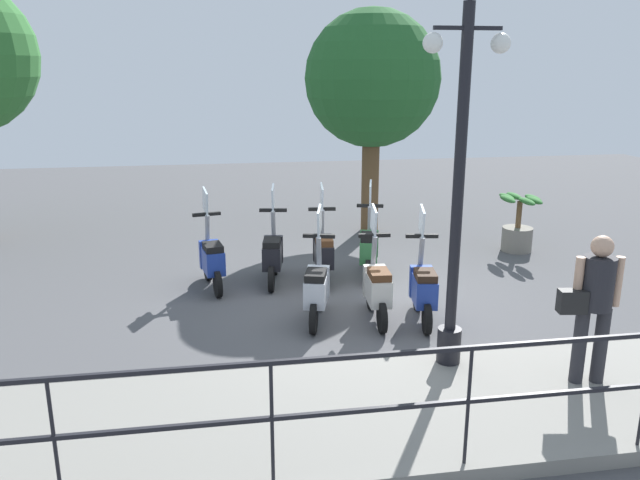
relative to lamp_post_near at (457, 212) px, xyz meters
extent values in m
plane|color=#4C4C4F|center=(2.40, 0.53, -1.88)|extent=(28.00, 28.00, 0.00)
cube|color=gray|center=(-0.80, 0.53, -1.80)|extent=(2.20, 20.00, 0.15)
cube|color=slate|center=(0.25, 0.53, -1.80)|extent=(0.10, 20.00, 0.15)
cube|color=black|center=(-1.80, 0.53, -0.68)|extent=(0.04, 16.00, 0.04)
cube|color=black|center=(-1.80, 0.53, -1.15)|extent=(0.04, 16.00, 0.04)
cylinder|color=black|center=(-1.80, 0.53, -1.20)|extent=(0.03, 0.03, 1.05)
cylinder|color=black|center=(-1.80, 2.13, -1.20)|extent=(0.03, 0.03, 1.05)
cylinder|color=black|center=(-1.80, 3.73, -1.20)|extent=(0.03, 0.03, 1.05)
cylinder|color=black|center=(0.00, 0.00, -1.53)|extent=(0.26, 0.26, 0.40)
cylinder|color=black|center=(0.00, 0.00, 0.18)|extent=(0.12, 0.12, 3.81)
cube|color=black|center=(0.00, 0.00, 1.83)|extent=(0.04, 0.70, 0.04)
sphere|color=white|center=(0.00, -0.35, 1.69)|extent=(0.20, 0.20, 0.20)
sphere|color=white|center=(0.00, 0.35, 1.69)|extent=(0.20, 0.20, 0.20)
cylinder|color=#28282D|center=(-0.69, -1.38, -1.32)|extent=(0.14, 0.14, 0.82)
cylinder|color=#28282D|center=(-0.66, -1.16, -1.32)|extent=(0.14, 0.14, 0.82)
cylinder|color=#232328|center=(-0.67, -1.27, -0.63)|extent=(0.36, 0.36, 0.55)
sphere|color=tan|center=(-0.67, -1.27, -0.25)|extent=(0.22, 0.22, 0.22)
cylinder|color=tan|center=(-0.70, -1.47, -0.62)|extent=(0.09, 0.09, 0.52)
cylinder|color=tan|center=(-0.64, -1.07, -0.62)|extent=(0.09, 0.09, 0.52)
cube|color=black|center=(-0.68, -1.00, -0.81)|extent=(0.18, 0.30, 0.24)
cylinder|color=brown|center=(6.41, -0.65, -0.83)|extent=(0.36, 0.36, 2.10)
sphere|color=#235B28|center=(6.41, -0.65, 1.24)|extent=(2.72, 2.72, 2.72)
cylinder|color=slate|center=(4.45, -3.02, -1.65)|extent=(0.56, 0.56, 0.45)
cylinder|color=brown|center=(4.45, -3.02, -1.18)|extent=(0.10, 0.10, 0.50)
ellipsoid|color=#2D6B2D|center=(4.70, -3.02, -0.88)|extent=(0.56, 0.16, 0.10)
ellipsoid|color=#2D6B2D|center=(4.20, -3.02, -0.88)|extent=(0.56, 0.16, 0.10)
ellipsoid|color=#2D6B2D|center=(4.45, -2.77, -0.88)|extent=(0.56, 0.16, 0.10)
ellipsoid|color=#2D6B2D|center=(4.45, -3.27, -0.88)|extent=(0.56, 0.16, 0.10)
ellipsoid|color=#2D6B2D|center=(4.63, -2.84, -0.88)|extent=(0.56, 0.16, 0.10)
ellipsoid|color=#2D6B2D|center=(4.27, -3.20, -0.88)|extent=(0.56, 0.16, 0.10)
cylinder|color=black|center=(1.91, -0.26, -1.68)|extent=(0.41, 0.14, 0.40)
cylinder|color=black|center=(1.09, -0.12, -1.68)|extent=(0.41, 0.14, 0.40)
cube|color=navy|center=(1.42, -0.18, -1.40)|extent=(0.64, 0.37, 0.36)
cube|color=navy|center=(1.70, -0.22, -1.38)|extent=(0.17, 0.32, 0.44)
cube|color=black|center=(1.35, -0.17, -1.17)|extent=(0.44, 0.32, 0.10)
cylinder|color=gray|center=(1.76, -0.23, -1.02)|extent=(0.19, 0.10, 0.55)
cube|color=black|center=(1.76, -0.23, -0.75)|extent=(0.13, 0.44, 0.05)
cube|color=silver|center=(1.82, -0.24, -0.55)|extent=(0.39, 0.09, 0.42)
cylinder|color=black|center=(2.05, 0.39, -1.68)|extent=(0.40, 0.11, 0.40)
cylinder|color=black|center=(1.22, 0.44, -1.68)|extent=(0.40, 0.11, 0.40)
cube|color=beige|center=(1.55, 0.42, -1.40)|extent=(0.62, 0.32, 0.36)
cube|color=beige|center=(1.84, 0.40, -1.38)|extent=(0.14, 0.31, 0.44)
cube|color=#4C2D19|center=(1.48, 0.42, -1.17)|extent=(0.42, 0.29, 0.10)
cylinder|color=gray|center=(1.90, 0.40, -1.02)|extent=(0.19, 0.08, 0.55)
cube|color=black|center=(1.90, 0.40, -0.75)|extent=(0.09, 0.44, 0.05)
cube|color=silver|center=(1.96, 0.39, -0.55)|extent=(0.39, 0.06, 0.42)
cylinder|color=black|center=(2.13, 1.11, -1.68)|extent=(0.41, 0.18, 0.40)
cylinder|color=black|center=(1.33, 1.33, -1.68)|extent=(0.41, 0.18, 0.40)
cube|color=#B7BCC6|center=(1.65, 1.24, -1.40)|extent=(0.65, 0.43, 0.36)
cube|color=#B7BCC6|center=(1.93, 1.16, -1.38)|extent=(0.19, 0.32, 0.44)
cube|color=black|center=(1.58, 1.26, -1.17)|extent=(0.45, 0.36, 0.10)
cylinder|color=gray|center=(1.99, 1.15, -1.02)|extent=(0.19, 0.12, 0.55)
cube|color=black|center=(1.99, 1.15, -0.75)|extent=(0.17, 0.44, 0.05)
cube|color=silver|center=(2.05, 1.13, -0.55)|extent=(0.38, 0.13, 0.42)
cylinder|color=black|center=(3.88, -0.03, -1.68)|extent=(0.41, 0.18, 0.40)
cylinder|color=black|center=(3.07, 0.18, -1.68)|extent=(0.41, 0.18, 0.40)
cube|color=#2D6B38|center=(3.39, 0.10, -1.40)|extent=(0.65, 0.43, 0.36)
cube|color=#2D6B38|center=(3.67, 0.02, -1.38)|extent=(0.19, 0.32, 0.44)
cube|color=black|center=(3.33, 0.12, -1.17)|extent=(0.45, 0.35, 0.10)
cylinder|color=gray|center=(3.73, 0.01, -1.02)|extent=(0.19, 0.11, 0.55)
cube|color=black|center=(3.73, 0.01, -0.75)|extent=(0.17, 0.44, 0.05)
cube|color=silver|center=(3.79, -0.01, -0.55)|extent=(0.38, 0.13, 0.42)
cylinder|color=black|center=(3.77, 0.82, -1.68)|extent=(0.41, 0.11, 0.40)
cylinder|color=black|center=(2.94, 0.89, -1.68)|extent=(0.41, 0.11, 0.40)
cube|color=black|center=(3.27, 0.86, -1.40)|extent=(0.62, 0.33, 0.36)
cube|color=black|center=(3.56, 0.84, -1.38)|extent=(0.14, 0.31, 0.44)
cube|color=#4C2D19|center=(3.20, 0.87, -1.17)|extent=(0.42, 0.29, 0.10)
cylinder|color=gray|center=(3.62, 0.83, -1.02)|extent=(0.19, 0.09, 0.55)
cube|color=black|center=(3.62, 0.83, -0.75)|extent=(0.10, 0.44, 0.05)
cube|color=silver|center=(3.68, 0.83, -0.55)|extent=(0.39, 0.06, 0.42)
cylinder|color=black|center=(3.81, 1.60, -1.68)|extent=(0.41, 0.14, 0.40)
cylinder|color=black|center=(2.99, 1.73, -1.68)|extent=(0.41, 0.14, 0.40)
cube|color=black|center=(3.32, 1.68, -1.40)|extent=(0.64, 0.37, 0.36)
cube|color=black|center=(3.60, 1.63, -1.38)|extent=(0.17, 0.32, 0.44)
cube|color=black|center=(3.25, 1.69, -1.17)|extent=(0.44, 0.32, 0.10)
cylinder|color=gray|center=(3.66, 1.62, -1.02)|extent=(0.19, 0.10, 0.55)
cube|color=black|center=(3.66, 1.62, -0.75)|extent=(0.13, 0.44, 0.05)
cube|color=silver|center=(3.72, 1.61, -0.55)|extent=(0.39, 0.09, 0.42)
cylinder|color=black|center=(3.70, 2.70, -1.68)|extent=(0.41, 0.15, 0.40)
cylinder|color=black|center=(2.88, 2.54, -1.68)|extent=(0.41, 0.15, 0.40)
cube|color=navy|center=(3.21, 2.60, -1.40)|extent=(0.64, 0.39, 0.36)
cube|color=navy|center=(3.49, 2.66, -1.38)|extent=(0.17, 0.32, 0.44)
cube|color=black|center=(3.14, 2.59, -1.17)|extent=(0.44, 0.33, 0.10)
cylinder|color=gray|center=(3.55, 2.67, -1.02)|extent=(0.19, 0.10, 0.55)
cube|color=black|center=(3.55, 2.67, -0.75)|extent=(0.14, 0.44, 0.05)
cube|color=silver|center=(3.61, 2.68, -0.55)|extent=(0.39, 0.10, 0.42)
camera|label=1|loc=(-6.07, 2.46, 1.47)|focal=35.00mm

